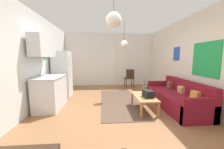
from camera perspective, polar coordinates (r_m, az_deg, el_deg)
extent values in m
cube|color=#8E603D|center=(3.60, 2.38, -16.99)|extent=(5.07, 7.62, 0.10)
cube|color=white|center=(6.83, -1.08, 6.58)|extent=(4.67, 0.10, 2.69)
cube|color=white|center=(6.78, -0.36, 4.18)|extent=(0.49, 0.02, 2.13)
cube|color=white|center=(6.84, 3.93, 4.19)|extent=(0.49, 0.02, 2.13)
cube|color=white|center=(6.83, 1.84, 13.38)|extent=(1.08, 0.03, 0.06)
cube|color=silver|center=(4.22, 35.16, 4.83)|extent=(0.10, 7.22, 2.69)
cube|color=green|center=(4.07, 35.77, 5.38)|extent=(0.02, 0.88, 0.88)
cube|color=blue|center=(5.14, 26.45, 8.14)|extent=(0.02, 0.34, 0.46)
cube|color=silver|center=(3.77, -34.62, 4.73)|extent=(0.10, 7.22, 2.69)
cube|color=green|center=(4.78, -27.18, 8.68)|extent=(0.02, 0.32, 0.40)
cube|color=brown|center=(4.40, 3.17, -11.59)|extent=(1.19, 2.90, 0.01)
cube|color=maroon|center=(4.26, 25.55, -10.12)|extent=(0.84, 2.15, 0.41)
cube|color=maroon|center=(4.39, 29.62, -7.35)|extent=(0.15, 2.15, 0.78)
cube|color=maroon|center=(3.44, 34.31, -13.26)|extent=(0.84, 0.11, 0.59)
cube|color=maroon|center=(5.11, 19.90, -5.96)|extent=(0.84, 0.11, 0.59)
cube|color=gold|center=(3.81, 32.80, -7.67)|extent=(0.16, 0.22, 0.23)
cube|color=tan|center=(4.29, 28.12, -5.94)|extent=(0.14, 0.20, 0.21)
cube|color=brown|center=(4.82, 23.99, -4.20)|extent=(0.16, 0.23, 0.23)
cube|color=#B27F4C|center=(3.71, 13.81, -9.34)|extent=(0.50, 1.02, 0.04)
cube|color=#B27F4C|center=(3.29, 12.68, -15.18)|extent=(0.05, 0.05, 0.36)
cube|color=#B27F4C|center=(3.43, 19.70, -14.46)|extent=(0.05, 0.05, 0.36)
cube|color=#B27F4C|center=(4.14, 8.84, -10.34)|extent=(0.05, 0.05, 0.36)
cube|color=#B27F4C|center=(4.25, 14.51, -10.00)|extent=(0.05, 0.05, 0.36)
cylinder|color=#47704C|center=(3.95, 13.98, -6.50)|extent=(0.10, 0.10, 0.21)
cylinder|color=#477F42|center=(3.91, 14.07, -3.46)|extent=(0.01, 0.01, 0.22)
cube|color=black|center=(3.59, 15.59, -8.16)|extent=(0.25, 0.31, 0.18)
torus|color=brown|center=(3.56, 15.65, -6.45)|extent=(0.19, 0.01, 0.19)
cube|color=white|center=(5.17, -20.96, 0.22)|extent=(0.59, 0.62, 1.67)
cube|color=#4C4C51|center=(5.07, -17.86, 3.96)|extent=(0.01, 0.59, 0.01)
cylinder|color=#B7BABF|center=(4.89, -18.23, 6.20)|extent=(0.02, 0.02, 0.23)
cylinder|color=#B7BABF|center=(4.92, -17.99, 0.35)|extent=(0.02, 0.02, 0.37)
cube|color=silver|center=(4.15, -25.22, -7.25)|extent=(0.60, 1.11, 0.88)
cube|color=#B7BABF|center=(4.06, -25.57, -1.04)|extent=(0.63, 1.14, 0.03)
cube|color=#999BA0|center=(4.06, -25.57, -1.68)|extent=(0.36, 0.40, 0.10)
cylinder|color=#B7BABF|center=(4.14, -28.82, 0.51)|extent=(0.02, 0.02, 0.20)
cube|color=silver|center=(4.09, -28.13, 10.87)|extent=(0.32, 1.00, 0.58)
cylinder|color=#382619|center=(6.62, 8.58, -3.31)|extent=(0.03, 0.03, 0.44)
cylinder|color=#382619|center=(6.53, 5.55, -3.41)|extent=(0.03, 0.03, 0.44)
cylinder|color=#382619|center=(6.30, 9.48, -3.86)|extent=(0.03, 0.03, 0.44)
cylinder|color=#382619|center=(6.20, 6.30, -3.99)|extent=(0.03, 0.03, 0.44)
cube|color=#382619|center=(6.37, 7.51, -1.59)|extent=(0.45, 0.43, 0.04)
cube|color=#382619|center=(6.17, 8.00, 0.23)|extent=(0.38, 0.06, 0.43)
cylinder|color=black|center=(2.79, 0.78, 29.69)|extent=(0.01, 0.01, 0.40)
sphere|color=white|center=(2.68, 0.77, 22.85)|extent=(0.29, 0.29, 0.29)
cylinder|color=black|center=(4.78, 5.46, 18.59)|extent=(0.01, 0.01, 0.65)
sphere|color=white|center=(4.71, 5.39, 13.24)|extent=(0.25, 0.25, 0.25)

